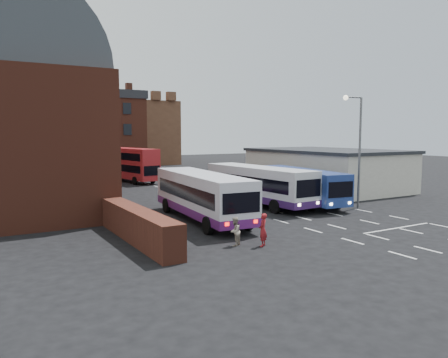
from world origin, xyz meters
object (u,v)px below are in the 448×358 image
bus_white_inbound (258,183)px  bus_blue (300,184)px  street_lamp (357,141)px  pedestrian_beige (235,231)px  pedestrian_red (263,230)px  bus_red_double (130,164)px  bus_white_outbound (202,193)px

bus_white_inbound → bus_blue: 3.66m
street_lamp → pedestrian_beige: 15.91m
street_lamp → pedestrian_red: 15.10m
pedestrian_red → bus_blue: bearing=-176.6°
bus_red_double → street_lamp: size_ratio=1.20×
bus_white_outbound → bus_blue: 10.58m
bus_blue → pedestrian_red: 14.68m
street_lamp → pedestrian_beige: street_lamp is taller
bus_red_double → street_lamp: 29.42m
bus_white_outbound → bus_white_inbound: bearing=29.9°
bus_white_outbound → pedestrian_red: bus_white_outbound is taller
bus_white_inbound → pedestrian_red: size_ratio=6.73×
bus_blue → street_lamp: 5.81m
bus_white_outbound → bus_blue: size_ratio=1.10×
pedestrian_red → bus_white_outbound: bearing=-132.2°
bus_white_inbound → pedestrian_beige: 13.43m
bus_white_outbound → pedestrian_beige: size_ratio=7.79×
bus_white_outbound → pedestrian_beige: (-1.69, -7.03, -1.13)m
pedestrian_beige → bus_white_outbound: bearing=-138.5°
bus_white_inbound → pedestrian_red: bearing=53.3°
bus_blue → pedestrian_beige: size_ratio=7.10×
bus_blue → bus_red_double: size_ratio=1.03×
bus_blue → street_lamp: bearing=128.0°
bus_blue → pedestrian_beige: bearing=44.3°
bus_white_outbound → pedestrian_beige: bus_white_outbound is taller
bus_white_outbound → bus_white_inbound: (6.95, 3.19, -0.02)m
bus_white_inbound → bus_red_double: (-3.42, 22.62, 0.31)m
bus_white_outbound → street_lamp: bearing=-3.6°
bus_blue → bus_red_double: bearing=-66.3°
bus_red_double → bus_white_outbound: bearing=72.8°
bus_white_inbound → bus_red_double: bus_red_double is taller
bus_blue → pedestrian_beige: bus_blue is taller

